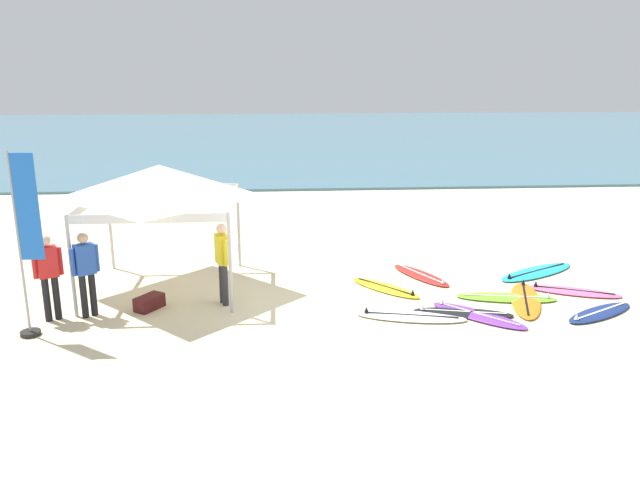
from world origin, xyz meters
TOP-DOWN VIEW (x-y plane):
  - ground_plane at (0.00, 0.00)m, footprint 80.00×80.00m
  - sea at (0.00, 30.13)m, footprint 80.00×36.00m
  - canopy_tent at (-2.80, 1.38)m, footprint 3.16×3.16m
  - surfboard_purple at (3.56, -0.71)m, footprint 1.81×1.83m
  - surfboard_yellow at (2.01, 0.98)m, footprint 1.58×1.68m
  - surfboard_cyan at (5.76, 1.82)m, footprint 2.36×1.72m
  - surfboard_lime at (4.46, 0.21)m, footprint 2.14×0.91m
  - surfboard_white at (2.23, -0.68)m, footprint 2.22×1.03m
  - surfboard_navy at (6.01, -0.75)m, footprint 1.87×1.36m
  - surfboard_red at (2.98, 1.77)m, footprint 1.30×1.87m
  - surfboard_black at (3.29, -0.57)m, footprint 2.02×0.93m
  - surfboard_pink at (6.04, 0.48)m, footprint 1.98×1.23m
  - surfboard_orange at (4.80, 0.05)m, footprint 1.24×2.28m
  - person_red at (-4.71, -0.28)m, footprint 0.49×0.37m
  - person_yellow at (-1.47, 0.35)m, footprint 0.34×0.52m
  - person_blue at (-4.05, -0.15)m, footprint 0.47×0.39m
  - banner_flag at (-4.78, -1.00)m, footprint 0.60×0.36m
  - gear_bag_near_tent at (-2.96, 0.16)m, footprint 0.60×0.68m

SIDE VIEW (x-z plane):
  - ground_plane at x=0.00m, z-range 0.00..0.00m
  - surfboard_cyan at x=5.76m, z-range -0.06..0.13m
  - surfboard_orange at x=4.80m, z-range -0.06..0.13m
  - surfboard_white at x=2.23m, z-range -0.06..0.13m
  - surfboard_lime at x=4.46m, z-range -0.06..0.13m
  - surfboard_purple at x=3.56m, z-range -0.06..0.13m
  - surfboard_black at x=3.29m, z-range -0.06..0.13m
  - surfboard_pink at x=6.04m, z-range -0.06..0.13m
  - surfboard_navy at x=6.01m, z-range -0.06..0.13m
  - surfboard_red at x=2.98m, z-range -0.06..0.13m
  - surfboard_yellow at x=2.01m, z-range -0.06..0.13m
  - sea at x=0.00m, z-range 0.00..0.10m
  - gear_bag_near_tent at x=-2.96m, z-range 0.00..0.28m
  - person_red at x=-4.71m, z-range 0.13..1.84m
  - person_yellow at x=-1.47m, z-range 0.13..1.84m
  - person_blue at x=-4.05m, z-range 0.13..1.84m
  - banner_flag at x=-4.78m, z-range -0.13..3.27m
  - canopy_tent at x=-2.80m, z-range 1.01..3.76m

